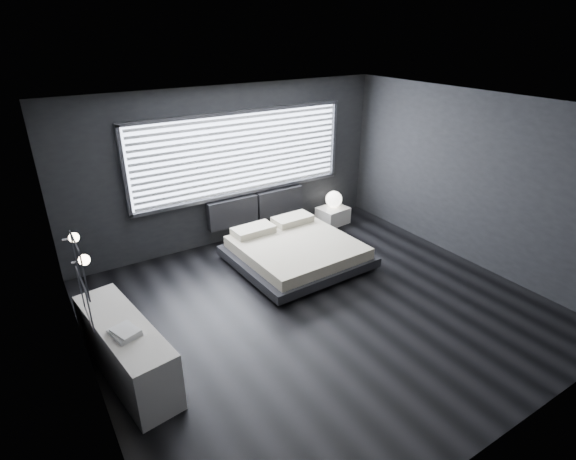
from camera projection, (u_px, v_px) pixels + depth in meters
room at (323, 218)px, 5.85m from camera, size 6.04×6.00×2.80m
window at (242, 154)px, 7.93m from camera, size 4.14×0.09×1.52m
headboard at (257, 207)px, 8.44m from camera, size 1.96×0.16×0.52m
sconce_near at (84, 260)px, 4.41m from camera, size 0.18×0.11×0.11m
sconce_far at (74, 238)px, 4.87m from camera, size 0.18×0.11×0.11m
wall_art_upper at (80, 266)px, 3.80m from camera, size 0.01×0.48×0.48m
wall_art_lower at (85, 298)px, 4.19m from camera, size 0.01×0.48×0.48m
bed at (295, 250)px, 7.55m from camera, size 2.09×2.01×0.52m
nightstand at (333, 215)px, 9.11m from camera, size 0.61×0.53×0.33m
orb_lamp at (334, 199)px, 9.02m from camera, size 0.33×0.33×0.33m
dresser at (126, 349)px, 5.08m from camera, size 0.75×1.85×0.72m
book_stack at (125, 332)px, 4.74m from camera, size 0.32×0.38×0.07m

